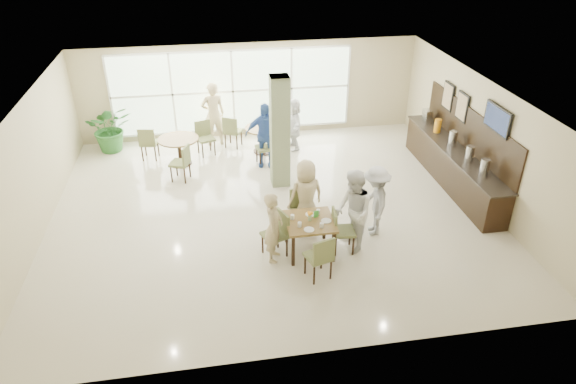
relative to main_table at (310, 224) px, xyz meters
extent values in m
plane|color=beige|center=(-0.54, 1.80, -0.66)|extent=(10.00, 10.00, 0.00)
plane|color=white|center=(-0.54, 1.80, 2.14)|extent=(10.00, 10.00, 0.00)
plane|color=#BCAF87|center=(-0.54, 6.30, 0.74)|extent=(10.00, 0.00, 10.00)
plane|color=#BCAF87|center=(-0.54, -2.70, 0.74)|extent=(10.00, 0.00, 10.00)
plane|color=#BCAF87|center=(-5.54, 1.80, 0.74)|extent=(0.00, 9.00, 9.00)
plane|color=#BCAF87|center=(4.46, 1.80, 0.74)|extent=(0.00, 9.00, 9.00)
plane|color=silver|center=(-1.04, 6.27, 0.74)|extent=(7.00, 0.00, 7.00)
cube|color=#63714F|center=(-0.14, 3.00, 0.74)|extent=(0.45, 0.45, 2.80)
cube|color=brown|center=(0.00, 0.00, 0.07)|extent=(0.97, 0.97, 0.05)
cube|color=black|center=(-0.41, -0.41, -0.31)|extent=(0.06, 0.06, 0.70)
cube|color=black|center=(0.41, -0.41, -0.31)|extent=(0.06, 0.06, 0.70)
cube|color=black|center=(-0.41, 0.41, -0.31)|extent=(0.06, 0.06, 0.70)
cube|color=black|center=(0.41, 0.41, -0.31)|extent=(0.06, 0.06, 0.70)
cylinder|color=brown|center=(-2.67, 4.56, 0.07)|extent=(1.09, 1.09, 0.04)
cylinder|color=black|center=(-2.67, 4.56, -0.30)|extent=(0.10, 0.10, 0.71)
cylinder|color=black|center=(-2.67, 4.56, -0.64)|extent=(0.60, 0.60, 0.03)
cylinder|color=brown|center=(-0.32, 4.96, 0.07)|extent=(1.04, 1.04, 0.04)
cylinder|color=black|center=(-0.32, 4.96, -0.30)|extent=(0.10, 0.10, 0.71)
cylinder|color=black|center=(-0.32, 4.96, -0.64)|extent=(0.60, 0.60, 0.03)
cylinder|color=white|center=(0.18, -0.28, 0.14)|extent=(0.08, 0.08, 0.10)
cylinder|color=white|center=(-0.24, -0.18, 0.14)|extent=(0.08, 0.08, 0.10)
cylinder|color=white|center=(-0.33, 0.11, 0.14)|extent=(0.08, 0.08, 0.10)
cylinder|color=white|center=(0.22, 0.22, 0.14)|extent=(0.08, 0.08, 0.10)
cylinder|color=white|center=(-0.08, -0.33, 0.10)|extent=(0.20, 0.20, 0.01)
cylinder|color=white|center=(0.06, 0.22, 0.10)|extent=(0.20, 0.20, 0.01)
cylinder|color=white|center=(0.32, -0.08, 0.10)|extent=(0.20, 0.20, 0.01)
cylinder|color=#99B27F|center=(0.00, 0.00, 0.15)|extent=(0.07, 0.07, 0.12)
sphere|color=#FE9F15|center=(0.03, 0.00, 0.26)|extent=(0.07, 0.07, 0.07)
sphere|color=#FE9F15|center=(-0.02, 0.03, 0.26)|extent=(0.07, 0.07, 0.07)
sphere|color=#FE9F15|center=(-0.01, -0.03, 0.26)|extent=(0.07, 0.07, 0.07)
cube|color=green|center=(0.15, 0.10, 0.17)|extent=(0.10, 0.04, 0.15)
cube|color=black|center=(4.14, 2.30, -0.21)|extent=(0.60, 4.60, 0.90)
cube|color=black|center=(4.14, 2.30, 0.26)|extent=(0.64, 4.70, 0.04)
cube|color=black|center=(4.43, 2.30, 0.79)|extent=(0.04, 4.60, 1.00)
cylinder|color=silver|center=(4.14, 0.90, 0.48)|extent=(0.20, 0.20, 0.40)
cylinder|color=silver|center=(4.14, 1.60, 0.48)|extent=(0.20, 0.20, 0.40)
cylinder|color=silver|center=(4.14, 2.50, 0.48)|extent=(0.20, 0.20, 0.40)
cylinder|color=orange|center=(4.14, 3.40, 0.46)|extent=(0.18, 0.18, 0.36)
cube|color=silver|center=(4.14, 4.10, 0.46)|extent=(0.18, 0.30, 0.36)
cube|color=black|center=(4.40, 1.20, 1.49)|extent=(0.06, 1.00, 0.58)
cube|color=#7F99CC|center=(4.38, 1.20, 1.49)|extent=(0.01, 0.92, 0.50)
cube|color=black|center=(4.41, 2.80, 1.19)|extent=(0.04, 0.55, 0.70)
cube|color=brown|center=(4.39, 2.80, 1.19)|extent=(0.01, 0.47, 0.62)
cube|color=black|center=(4.41, 3.60, 1.19)|extent=(0.04, 0.55, 0.70)
cube|color=brown|center=(4.39, 3.60, 1.19)|extent=(0.01, 0.47, 0.62)
imported|color=#296628|center=(-4.58, 5.77, 0.03)|extent=(1.42, 1.42, 1.38)
imported|color=tan|center=(-0.75, -0.11, 0.09)|extent=(0.50, 0.62, 1.49)
imported|color=tan|center=(0.10, 0.89, 0.15)|extent=(0.87, 0.60, 1.62)
imported|color=white|center=(0.87, -0.03, 0.23)|extent=(0.69, 0.88, 1.77)
imported|color=#9B9C9E|center=(1.51, 0.47, 0.13)|extent=(0.71, 1.08, 1.57)
imported|color=#385CA8|center=(-0.38, 4.10, 0.22)|extent=(1.12, 0.75, 1.76)
imported|color=white|center=(0.55, 5.05, 0.09)|extent=(0.81, 1.46, 1.49)
imported|color=tan|center=(-1.67, 5.68, 0.29)|extent=(0.75, 0.56, 1.89)
camera|label=1|loc=(-1.85, -8.40, 5.64)|focal=32.00mm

